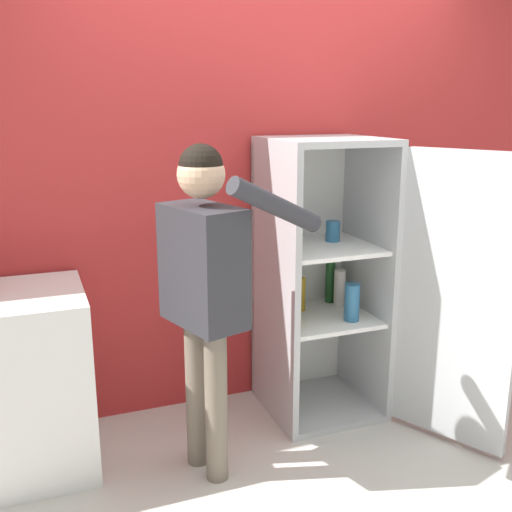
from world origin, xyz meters
TOP-DOWN VIEW (x-y plane):
  - ground_plane at (0.00, 0.00)m, footprint 12.00×12.00m
  - wall_back at (0.00, 0.98)m, footprint 7.00×0.06m
  - refrigerator at (0.31, 0.55)m, footprint 0.93×1.16m
  - person at (-0.58, 0.26)m, footprint 0.71×0.53m
  - counter at (-1.47, 0.61)m, footprint 0.77×0.64m

SIDE VIEW (x-z plane):
  - ground_plane at x=0.00m, z-range 0.00..0.00m
  - counter at x=-1.47m, z-range 0.00..0.89m
  - refrigerator at x=0.31m, z-range 0.00..1.57m
  - person at x=-0.58m, z-range 0.21..1.80m
  - wall_back at x=0.00m, z-range 0.00..2.55m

